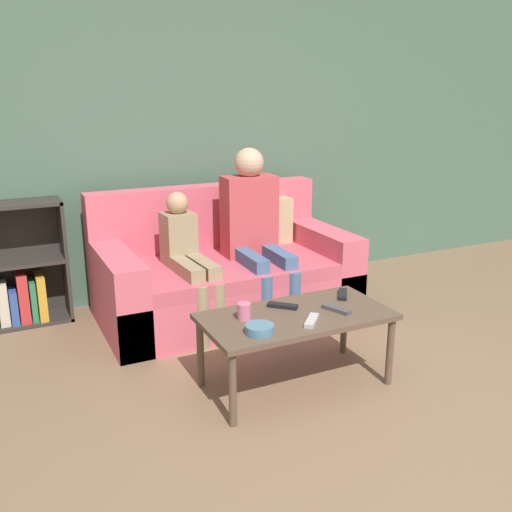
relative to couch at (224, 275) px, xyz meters
name	(u,v)px	position (x,y,z in m)	size (l,w,h in m)	color
ground_plane	(406,459)	(0.05, -1.99, -0.29)	(22.00, 22.00, 0.00)	#84664C
wall_back	(198,129)	(0.05, 0.61, 1.01)	(12.00, 0.06, 2.60)	#4C6B56
couch	(224,275)	(0.00, 0.00, 0.00)	(1.80, 0.97, 0.90)	#DB5B70
bookshelf	(17,278)	(-1.38, 0.45, 0.04)	(0.62, 0.28, 0.87)	#332D28
coffee_table	(296,321)	(-0.06, -1.18, 0.09)	(1.04, 0.53, 0.43)	brown
person_adult	(254,222)	(0.20, -0.09, 0.40)	(0.39, 0.66, 1.21)	#476693
person_child	(188,256)	(-0.33, -0.16, 0.23)	(0.25, 0.67, 0.94)	#9E8966
cup_near	(244,311)	(-0.35, -1.12, 0.18)	(0.07, 0.07, 0.09)	pink
tv_remote_0	(343,294)	(0.32, -1.06, 0.15)	(0.14, 0.17, 0.02)	black
tv_remote_1	(283,306)	(-0.09, -1.06, 0.15)	(0.16, 0.15, 0.02)	black
tv_remote_2	(336,309)	(0.16, -1.24, 0.15)	(0.11, 0.18, 0.02)	#47474C
tv_remote_3	(312,321)	(-0.05, -1.32, 0.15)	(0.15, 0.16, 0.02)	#B7B7BC
snack_bowl	(260,329)	(-0.36, -1.32, 0.16)	(0.15, 0.15, 0.05)	teal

